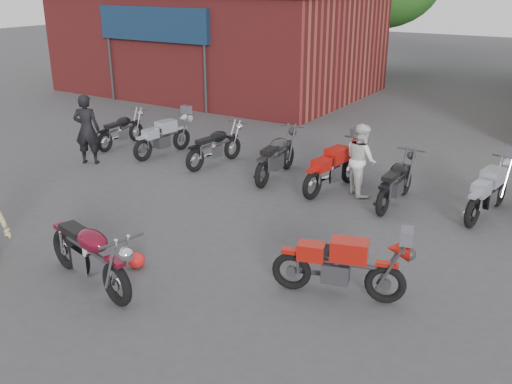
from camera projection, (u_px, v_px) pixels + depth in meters
The scene contains 14 objects.
ground at pixel (172, 278), 9.26m from camera, with size 90.00×90.00×0.00m, color #3A3A3D.
brick_building at pixel (219, 42), 24.12m from camera, with size 12.00×8.00×4.00m, color maroon.
vintage_motorcycle at pixel (89, 250), 8.80m from camera, with size 2.21×0.73×1.28m, color #550A19, non-canonical shape.
sportbike at pixel (341, 263), 8.55m from camera, with size 1.97×0.65×1.14m, color #A0150D, non-canonical shape.
helmet at pixel (136, 260), 9.56m from camera, with size 0.29×0.29×0.27m, color red.
person_dark at pixel (87, 129), 14.68m from camera, with size 0.66×0.44×1.82m, color black.
person_light at pixel (361, 159), 12.60m from camera, with size 0.78×0.61×1.61m, color silver.
row_bike_0 at pixel (121, 128), 16.32m from camera, with size 1.80×0.59×1.05m, color black, non-canonical shape.
row_bike_1 at pixel (163, 135), 15.49m from camera, with size 1.94×0.64×1.13m, color #9BA0A9, non-canonical shape.
row_bike_2 at pixel (215, 144), 14.66m from camera, with size 1.91×0.63×1.11m, color black, non-canonical shape.
row_bike_3 at pixel (276, 154), 13.70m from camera, with size 2.10×0.69×1.22m, color #262628, non-canonical shape.
row_bike_4 at pixel (333, 166), 12.89m from camera, with size 2.03×0.67×1.18m, color #B7150F, non-canonical shape.
row_bike_5 at pixel (396, 179), 12.08m from camera, with size 1.96×0.65×1.13m, color black, non-canonical shape.
row_bike_6 at pixel (489, 189), 11.48m from camera, with size 2.02×0.67×1.17m, color gray, non-canonical shape.
Camera 1 is at (5.50, -6.18, 4.59)m, focal length 40.00 mm.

